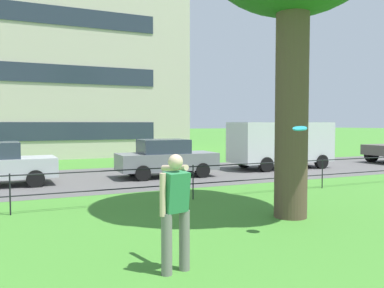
{
  "coord_description": "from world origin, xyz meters",
  "views": [
    {
      "loc": [
        0.09,
        0.82,
        2.2
      ],
      "look_at": [
        3.64,
        8.68,
        1.75
      ],
      "focal_mm": 37.22,
      "sensor_mm": 36.0,
      "label": 1
    }
  ],
  "objects_px": {
    "car_grey_left": "(166,158)",
    "panel_van_center": "(281,142)",
    "person_thrower": "(175,209)",
    "frisbee": "(300,128)"
  },
  "relations": [
    {
      "from": "car_grey_left",
      "to": "panel_van_center",
      "type": "relative_size",
      "value": 0.81
    },
    {
      "from": "frisbee",
      "to": "car_grey_left",
      "type": "relative_size",
      "value": 0.09
    },
    {
      "from": "panel_van_center",
      "to": "car_grey_left",
      "type": "bearing_deg",
      "value": -174.71
    },
    {
      "from": "car_grey_left",
      "to": "frisbee",
      "type": "bearing_deg",
      "value": -94.36
    },
    {
      "from": "person_thrower",
      "to": "car_grey_left",
      "type": "bearing_deg",
      "value": 70.2
    },
    {
      "from": "frisbee",
      "to": "car_grey_left",
      "type": "xyz_separation_m",
      "value": [
        0.7,
        9.15,
        -1.32
      ]
    },
    {
      "from": "person_thrower",
      "to": "panel_van_center",
      "type": "xyz_separation_m",
      "value": [
        9.73,
        10.42,
        0.32
      ]
    },
    {
      "from": "person_thrower",
      "to": "panel_van_center",
      "type": "distance_m",
      "value": 14.26
    },
    {
      "from": "frisbee",
      "to": "panel_van_center",
      "type": "relative_size",
      "value": 0.08
    },
    {
      "from": "person_thrower",
      "to": "frisbee",
      "type": "distance_m",
      "value": 3.15
    }
  ]
}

